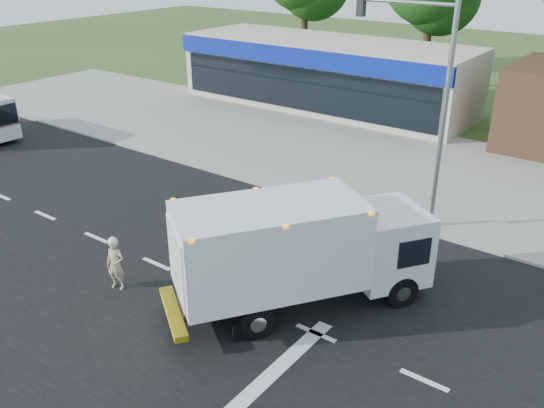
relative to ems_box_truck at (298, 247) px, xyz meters
name	(u,v)px	position (x,y,z in m)	size (l,w,h in m)	color
ground	(229,296)	(-1.88, -0.76, -1.87)	(120.00, 120.00, 0.00)	#385123
road_asphalt	(229,295)	(-1.88, -0.76, -1.87)	(60.00, 14.00, 0.02)	black
sidewalk	(363,201)	(-1.88, 7.44, -1.81)	(60.00, 2.40, 0.12)	gray
parking_apron	(422,161)	(-1.88, 13.24, -1.86)	(60.00, 9.00, 0.02)	gray
lane_markings	(234,336)	(-0.53, -2.11, -1.85)	(55.20, 7.00, 0.01)	silver
ems_box_truck	(298,247)	(0.00, 0.00, 0.00)	(6.01, 7.30, 3.24)	black
emergency_worker	(116,263)	(-4.78, -2.39, -1.03)	(0.66, 0.53, 1.70)	tan
retail_strip_mall	(326,73)	(-10.88, 19.16, 0.14)	(18.00, 6.20, 4.00)	#C0B49F
traffic_signal_pole	(428,90)	(0.48, 6.84, 3.05)	(3.51, 0.25, 8.00)	gray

